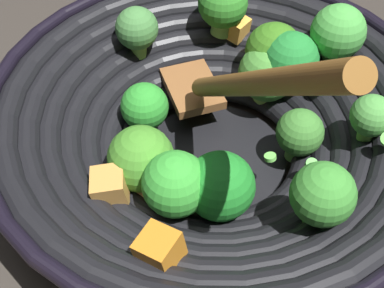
% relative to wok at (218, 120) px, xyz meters
% --- Properties ---
extents(ground_plane, '(4.00, 4.00, 0.00)m').
position_rel_wok_xyz_m(ground_plane, '(-0.00, 0.00, -0.06)').
color(ground_plane, '#332D28').
extents(wok, '(0.42, 0.46, 0.27)m').
position_rel_wok_xyz_m(wok, '(0.00, 0.00, 0.00)').
color(wok, black).
rests_on(wok, ground).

